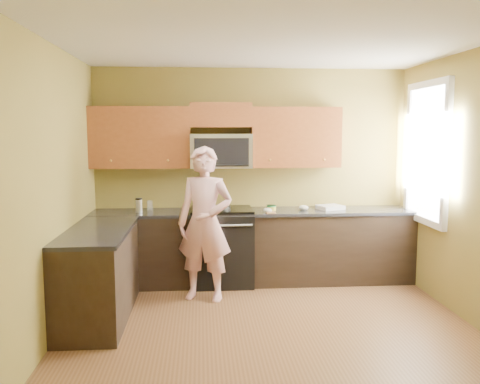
{
  "coord_description": "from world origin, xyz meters",
  "views": [
    {
      "loc": [
        -0.65,
        -4.5,
        1.9
      ],
      "look_at": [
        -0.2,
        1.3,
        1.2
      ],
      "focal_mm": 37.8,
      "sensor_mm": 36.0,
      "label": 1
    }
  ],
  "objects": [
    {
      "name": "dish_towel",
      "position": [
        0.98,
        1.71,
        0.95
      ],
      "size": [
        0.37,
        0.33,
        0.05
      ],
      "primitive_type": "cube",
      "rotation": [
        0.0,
        0.0,
        0.36
      ],
      "color": "silver",
      "rests_on": "countertop_back"
    },
    {
      "name": "window",
      "position": [
        1.98,
        1.2,
        1.65
      ],
      "size": [
        0.06,
        1.06,
        1.66
      ],
      "primitive_type": null,
      "color": "white",
      "rests_on": "wall_right"
    },
    {
      "name": "stove",
      "position": [
        -0.4,
        1.68,
        0.47
      ],
      "size": [
        0.76,
        0.65,
        0.95
      ],
      "primitive_type": null,
      "color": "black",
      "rests_on": "floor"
    },
    {
      "name": "napkin_a",
      "position": [
        0.15,
        1.49,
        0.95
      ],
      "size": [
        0.12,
        0.13,
        0.06
      ],
      "primitive_type": "ellipsoid",
      "rotation": [
        0.0,
        0.0,
        -0.12
      ],
      "color": "silver",
      "rests_on": "countertop_back"
    },
    {
      "name": "cabinet_back_run",
      "position": [
        0.0,
        1.7,
        0.44
      ],
      "size": [
        4.0,
        0.6,
        0.88
      ],
      "primitive_type": "cube",
      "color": "black",
      "rests_on": "floor"
    },
    {
      "name": "wall_left",
      "position": [
        -2.0,
        0.0,
        1.35
      ],
      "size": [
        0.0,
        4.0,
        4.0
      ],
      "primitive_type": "plane",
      "rotation": [
        1.57,
        0.0,
        1.57
      ],
      "color": "olive",
      "rests_on": "ground"
    },
    {
      "name": "microwave",
      "position": [
        -0.4,
        1.8,
        1.45
      ],
      "size": [
        0.76,
        0.4,
        0.42
      ],
      "primitive_type": null,
      "color": "silver",
      "rests_on": "wall_back"
    },
    {
      "name": "napkin_b",
      "position": [
        0.62,
        1.64,
        0.95
      ],
      "size": [
        0.14,
        0.15,
        0.07
      ],
      "primitive_type": "ellipsoid",
      "rotation": [
        0.0,
        0.0,
        -0.19
      ],
      "color": "silver",
      "rests_on": "countertop_back"
    },
    {
      "name": "wall_back",
      "position": [
        0.0,
        2.0,
        1.35
      ],
      "size": [
        4.0,
        0.0,
        4.0
      ],
      "primitive_type": "plane",
      "rotation": [
        1.57,
        0.0,
        0.0
      ],
      "color": "olive",
      "rests_on": "ground"
    },
    {
      "name": "butter_tub",
      "position": [
        0.22,
        1.67,
        0.92
      ],
      "size": [
        0.14,
        0.14,
        0.08
      ],
      "primitive_type": null,
      "rotation": [
        0.0,
        0.0,
        0.19
      ],
      "color": "yellow",
      "rests_on": "countertop_back"
    },
    {
      "name": "glass_a",
      "position": [
        -1.29,
        1.82,
        0.98
      ],
      "size": [
        0.08,
        0.08,
        0.12
      ],
      "primitive_type": "cylinder",
      "rotation": [
        0.0,
        0.0,
        -0.11
      ],
      "color": "silver",
      "rests_on": "countertop_back"
    },
    {
      "name": "frying_pan",
      "position": [
        -0.43,
        1.52,
        0.95
      ],
      "size": [
        0.3,
        0.47,
        0.06
      ],
      "primitive_type": null,
      "rotation": [
        0.0,
        0.0,
        -0.08
      ],
      "color": "black",
      "rests_on": "stove"
    },
    {
      "name": "upper_cab_right",
      "position": [
        0.54,
        1.83,
        1.45
      ],
      "size": [
        1.12,
        0.33,
        0.75
      ],
      "primitive_type": null,
      "color": "brown",
      "rests_on": "wall_back"
    },
    {
      "name": "cabinet_left_run",
      "position": [
        -1.7,
        0.6,
        0.44
      ],
      "size": [
        0.6,
        1.6,
        0.88
      ],
      "primitive_type": "cube",
      "color": "black",
      "rests_on": "floor"
    },
    {
      "name": "ceiling",
      "position": [
        0.0,
        0.0,
        2.7
      ],
      "size": [
        4.0,
        4.0,
        0.0
      ],
      "primitive_type": "plane",
      "rotation": [
        3.14,
        0.0,
        0.0
      ],
      "color": "white",
      "rests_on": "ground"
    },
    {
      "name": "upper_cab_left",
      "position": [
        -1.39,
        1.83,
        1.45
      ],
      "size": [
        1.22,
        0.33,
        0.75
      ],
      "primitive_type": null,
      "color": "brown",
      "rests_on": "wall_back"
    },
    {
      "name": "travel_mug",
      "position": [
        -1.41,
        1.65,
        0.92
      ],
      "size": [
        0.1,
        0.1,
        0.18
      ],
      "primitive_type": null,
      "rotation": [
        0.0,
        0.0,
        0.19
      ],
      "color": "silver",
      "rests_on": "countertop_back"
    },
    {
      "name": "toast_slice",
      "position": [
        0.18,
        1.47,
        0.93
      ],
      "size": [
        0.12,
        0.12,
        0.01
      ],
      "primitive_type": "cube",
      "rotation": [
        0.0,
        0.0,
        0.06
      ],
      "color": "#B27F47",
      "rests_on": "countertop_back"
    },
    {
      "name": "wall_front",
      "position": [
        0.0,
        -2.0,
        1.35
      ],
      "size": [
        4.0,
        0.0,
        4.0
      ],
      "primitive_type": "plane",
      "rotation": [
        -1.57,
        0.0,
        0.0
      ],
      "color": "olive",
      "rests_on": "ground"
    },
    {
      "name": "countertop_back",
      "position": [
        0.0,
        1.69,
        0.9
      ],
      "size": [
        4.0,
        0.62,
        0.04
      ],
      "primitive_type": "cube",
      "color": "black",
      "rests_on": "cabinet_back_run"
    },
    {
      "name": "woman",
      "position": [
        -0.61,
        1.1,
        0.87
      ],
      "size": [
        0.73,
        0.59,
        1.74
      ],
      "primitive_type": "imported",
      "rotation": [
        0.0,
        0.0,
        -0.31
      ],
      "color": "#DA6D77",
      "rests_on": "floor"
    },
    {
      "name": "floor",
      "position": [
        0.0,
        0.0,
        0.0
      ],
      "size": [
        4.0,
        4.0,
        0.0
      ],
      "primitive_type": "plane",
      "color": "brown",
      "rests_on": "ground"
    },
    {
      "name": "upper_cab_over_mw",
      "position": [
        -0.4,
        1.83,
        2.1
      ],
      "size": [
        0.76,
        0.33,
        0.3
      ],
      "primitive_type": "cube",
      "color": "brown",
      "rests_on": "wall_back"
    },
    {
      "name": "countertop_left",
      "position": [
        -1.69,
        0.6,
        0.9
      ],
      "size": [
        0.62,
        1.6,
        0.04
      ],
      "primitive_type": "cube",
      "color": "black",
      "rests_on": "cabinet_left_run"
    }
  ]
}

